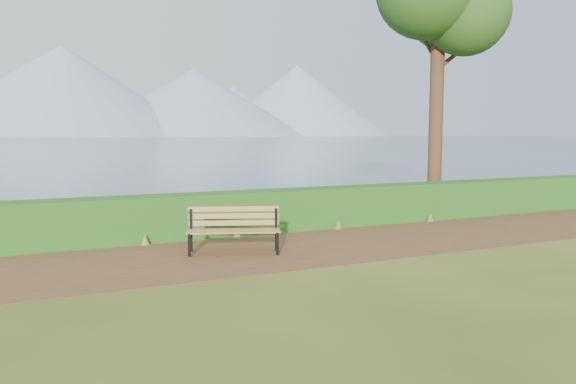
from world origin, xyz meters
TOP-DOWN VIEW (x-y plane):
  - ground at (0.00, 0.00)m, footprint 140.00×140.00m
  - path at (0.00, 0.30)m, footprint 40.00×3.40m
  - hedge at (0.00, 2.60)m, footprint 32.00×0.85m
  - water at (0.00, 260.00)m, footprint 700.00×510.00m
  - mountains at (-9.17, 406.05)m, footprint 585.00×190.00m
  - bench at (-1.73, 0.51)m, footprint 1.91×1.14m

SIDE VIEW (x-z plane):
  - ground at x=0.00m, z-range 0.00..0.00m
  - path at x=0.00m, z-range 0.00..0.01m
  - water at x=0.00m, z-range 0.00..0.01m
  - hedge at x=0.00m, z-range 0.00..1.00m
  - bench at x=-1.73m, z-range 0.07..0.99m
  - mountains at x=-9.17m, z-range -7.30..62.70m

